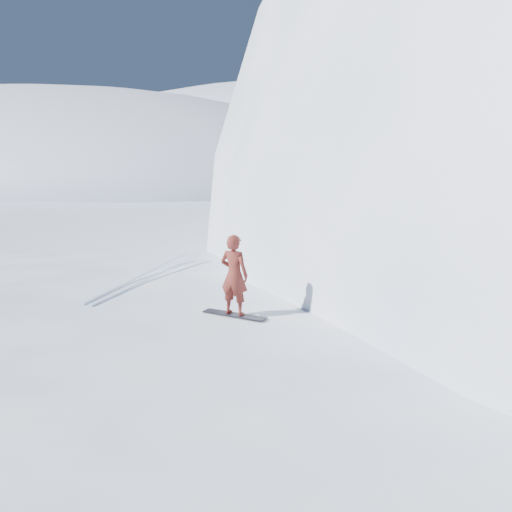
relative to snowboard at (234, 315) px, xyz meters
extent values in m
plane|color=white|center=(-2.32, -3.42, -2.41)|extent=(400.00, 400.00, 0.00)
ellipsoid|color=white|center=(-1.32, -0.42, -2.41)|extent=(36.00, 28.00, 4.80)
ellipsoid|color=white|center=(-72.32, 56.58, -2.41)|extent=(120.00, 70.00, 28.00)
ellipsoid|color=white|center=(-42.32, 106.58, -2.41)|extent=(140.00, 90.00, 36.00)
ellipsoid|color=white|center=(-4.32, 2.58, -2.41)|extent=(7.00, 6.30, 1.00)
ellipsoid|color=white|center=(4.68, 0.58, -2.41)|extent=(4.00, 3.60, 0.60)
cube|color=black|center=(0.00, 0.00, 0.00)|extent=(1.44, 0.27, 0.02)
imported|color=maroon|center=(0.00, 0.00, 0.87)|extent=(0.63, 0.41, 1.72)
cube|color=silver|center=(-4.03, 2.08, 0.01)|extent=(1.20, 5.90, 0.04)
cube|color=silver|center=(-3.66, 2.08, 0.01)|extent=(0.98, 5.94, 0.04)
camera|label=1|loc=(5.70, -10.09, 3.70)|focal=40.00mm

